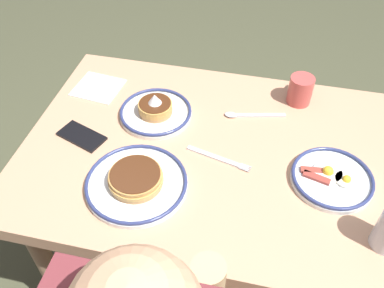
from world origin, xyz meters
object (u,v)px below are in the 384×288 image
plate_far_companion (332,178)px  cell_phone (82,136)px  plate_near_main (156,111)px  plate_center_pancakes (136,182)px  fork_near (219,158)px  paper_napkin (98,88)px  coffee_mug (300,89)px  tea_spoon (246,115)px

plate_far_companion → cell_phone: bearing=-0.7°
plate_near_main → plate_far_companion: 0.56m
plate_center_pancakes → plate_far_companion: 0.53m
cell_phone → fork_near: bearing=-159.7°
paper_napkin → cell_phone: bearing=100.0°
plate_near_main → fork_near: (-0.23, 0.14, -0.02)m
plate_center_pancakes → coffee_mug: (-0.41, -0.46, 0.03)m
plate_near_main → tea_spoon: plate_near_main is taller
cell_phone → fork_near: 0.42m
fork_near → plate_near_main: bearing=-31.7°
plate_far_companion → paper_napkin: 0.81m
coffee_mug → fork_near: 0.38m
plate_far_companion → plate_center_pancakes: bearing=14.7°
plate_far_companion → paper_napkin: plate_far_companion is taller
plate_center_pancakes → plate_far_companion: (-0.51, -0.13, -0.01)m
paper_napkin → fork_near: bearing=153.2°
plate_near_main → plate_far_companion: size_ratio=1.03×
coffee_mug → tea_spoon: size_ratio=0.58×
paper_napkin → plate_near_main: bearing=158.4°
plate_center_pancakes → coffee_mug: coffee_mug is taller
plate_center_pancakes → paper_napkin: (0.26, -0.38, -0.02)m
cell_phone → tea_spoon: bearing=-136.6°
plate_near_main → plate_far_companion: plate_near_main is taller
plate_far_companion → paper_napkin: size_ratio=1.49×
coffee_mug → fork_near: size_ratio=0.57×
plate_near_main → coffee_mug: bearing=-158.2°
plate_far_companion → cell_phone: 0.73m
plate_far_companion → paper_napkin: bearing=-17.5°
coffee_mug → cell_phone: bearing=26.9°
paper_napkin → tea_spoon: tea_spoon is taller
cell_phone → tea_spoon: 0.52m
plate_center_pancakes → cell_phone: bearing=-32.9°
plate_center_pancakes → paper_napkin: plate_center_pancakes is taller
coffee_mug → paper_napkin: 0.68m
plate_near_main → tea_spoon: 0.29m
plate_center_pancakes → fork_near: plate_center_pancakes is taller
coffee_mug → plate_far_companion: bearing=107.7°
cell_phone → paper_napkin: bearing=-60.1°
plate_near_main → plate_center_pancakes: bearing=95.9°
tea_spoon → fork_near: bearing=75.4°
plate_far_companion → paper_napkin: (0.78, -0.25, -0.01)m
plate_near_main → plate_far_companion: bearing=164.3°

